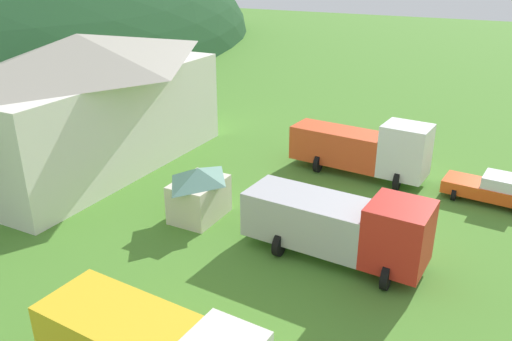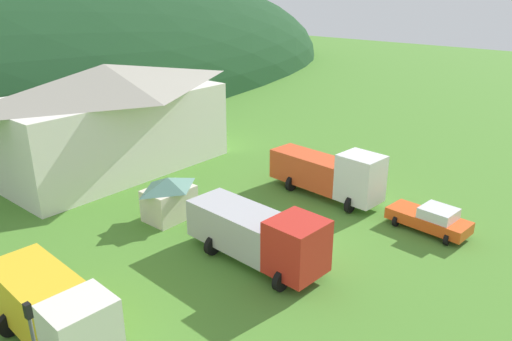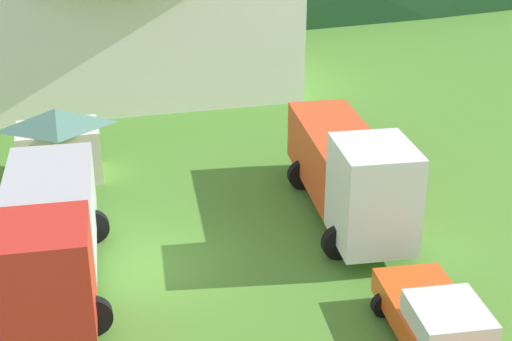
{
  "view_description": "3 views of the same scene",
  "coord_description": "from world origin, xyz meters",
  "px_view_note": "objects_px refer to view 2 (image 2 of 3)",
  "views": [
    {
      "loc": [
        -22.55,
        -6.23,
        12.65
      ],
      "look_at": [
        0.99,
        6.06,
        1.52
      ],
      "focal_mm": 36.0,
      "sensor_mm": 36.0,
      "label": 1
    },
    {
      "loc": [
        -20.84,
        -15.04,
        14.04
      ],
      "look_at": [
        3.59,
        5.59,
        1.85
      ],
      "focal_mm": 34.57,
      "sensor_mm": 36.0,
      "label": 2
    },
    {
      "loc": [
        -2.13,
        -19.73,
        12.02
      ],
      "look_at": [
        4.03,
        3.95,
        1.02
      ],
      "focal_mm": 52.73,
      "sensor_mm": 36.0,
      "label": 3
    }
  ],
  "objects_px": {
    "depot_building": "(109,116)",
    "crane_truck_red": "(260,234)",
    "traffic_cone_near_pickup": "(305,283)",
    "heavy_rig_white": "(331,173)",
    "play_shed_cream": "(169,197)",
    "heavy_rig_striped": "(53,309)",
    "service_pickup_orange": "(430,219)"
  },
  "relations": [
    {
      "from": "depot_building",
      "to": "traffic_cone_near_pickup",
      "type": "xyz_separation_m",
      "value": [
        -3.59,
        -21.29,
        -4.3
      ]
    },
    {
      "from": "crane_truck_red",
      "to": "heavy_rig_white",
      "type": "distance_m",
      "value": 9.92
    },
    {
      "from": "depot_building",
      "to": "crane_truck_red",
      "type": "xyz_separation_m",
      "value": [
        -3.57,
        -18.29,
        -2.57
      ]
    },
    {
      "from": "heavy_rig_white",
      "to": "service_pickup_orange",
      "type": "distance_m",
      "value": 7.39
    },
    {
      "from": "depot_building",
      "to": "service_pickup_orange",
      "type": "height_order",
      "value": "depot_building"
    },
    {
      "from": "heavy_rig_striped",
      "to": "traffic_cone_near_pickup",
      "type": "relative_size",
      "value": 14.52
    },
    {
      "from": "heavy_rig_white",
      "to": "traffic_cone_near_pickup",
      "type": "xyz_separation_m",
      "value": [
        -9.77,
        -4.77,
        -1.83
      ]
    },
    {
      "from": "depot_building",
      "to": "play_shed_cream",
      "type": "height_order",
      "value": "depot_building"
    },
    {
      "from": "depot_building",
      "to": "heavy_rig_striped",
      "type": "bearing_deg",
      "value": -130.92
    },
    {
      "from": "depot_building",
      "to": "play_shed_cream",
      "type": "xyz_separation_m",
      "value": [
        -3.13,
        -10.49,
        -2.87
      ]
    },
    {
      "from": "heavy_rig_striped",
      "to": "service_pickup_orange",
      "type": "relative_size",
      "value": 1.47
    },
    {
      "from": "service_pickup_orange",
      "to": "heavy_rig_striped",
      "type": "bearing_deg",
      "value": -106.31
    },
    {
      "from": "service_pickup_orange",
      "to": "crane_truck_red",
      "type": "bearing_deg",
      "value": -115.23
    },
    {
      "from": "service_pickup_orange",
      "to": "traffic_cone_near_pickup",
      "type": "bearing_deg",
      "value": -99.8
    },
    {
      "from": "traffic_cone_near_pickup",
      "to": "heavy_rig_white",
      "type": "bearing_deg",
      "value": 26.02
    },
    {
      "from": "crane_truck_red",
      "to": "service_pickup_orange",
      "type": "height_order",
      "value": "crane_truck_red"
    },
    {
      "from": "depot_building",
      "to": "service_pickup_orange",
      "type": "relative_size",
      "value": 3.71
    },
    {
      "from": "heavy_rig_striped",
      "to": "traffic_cone_near_pickup",
      "type": "xyz_separation_m",
      "value": [
        10.3,
        -5.27,
        -1.74
      ]
    },
    {
      "from": "play_shed_cream",
      "to": "service_pickup_orange",
      "type": "distance_m",
      "value": 16.05
    },
    {
      "from": "depot_building",
      "to": "traffic_cone_near_pickup",
      "type": "distance_m",
      "value": 22.01
    },
    {
      "from": "depot_building",
      "to": "crane_truck_red",
      "type": "height_order",
      "value": "depot_building"
    },
    {
      "from": "traffic_cone_near_pickup",
      "to": "service_pickup_orange",
      "type": "bearing_deg",
      "value": -15.14
    },
    {
      "from": "heavy_rig_striped",
      "to": "traffic_cone_near_pickup",
      "type": "height_order",
      "value": "heavy_rig_striped"
    },
    {
      "from": "heavy_rig_striped",
      "to": "heavy_rig_white",
      "type": "xyz_separation_m",
      "value": [
        20.07,
        -0.5,
        0.1
      ]
    },
    {
      "from": "service_pickup_orange",
      "to": "heavy_rig_white",
      "type": "bearing_deg",
      "value": -177.77
    },
    {
      "from": "play_shed_cream",
      "to": "traffic_cone_near_pickup",
      "type": "bearing_deg",
      "value": -92.43
    },
    {
      "from": "play_shed_cream",
      "to": "heavy_rig_white",
      "type": "height_order",
      "value": "heavy_rig_white"
    },
    {
      "from": "heavy_rig_striped",
      "to": "heavy_rig_white",
      "type": "distance_m",
      "value": 20.08
    },
    {
      "from": "depot_building",
      "to": "crane_truck_red",
      "type": "distance_m",
      "value": 18.81
    },
    {
      "from": "heavy_rig_white",
      "to": "service_pickup_orange",
      "type": "height_order",
      "value": "heavy_rig_white"
    },
    {
      "from": "depot_building",
      "to": "traffic_cone_near_pickup",
      "type": "height_order",
      "value": "depot_building"
    },
    {
      "from": "play_shed_cream",
      "to": "heavy_rig_white",
      "type": "relative_size",
      "value": 0.38
    }
  ]
}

